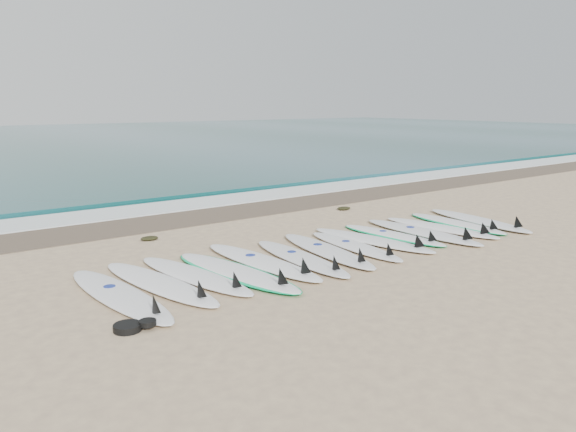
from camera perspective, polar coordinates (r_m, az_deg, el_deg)
ground at (r=9.89m, az=4.96°, el=-3.47°), size 120.00×120.00×0.00m
wet_sand_band at (r=13.14m, az=-7.06°, el=0.27°), size 120.00×1.80×0.01m
foam_band at (r=14.35m, az=-9.87°, el=1.19°), size 120.00×1.40×0.04m
wave_crest at (r=15.67m, az=-12.39°, el=2.08°), size 120.00×1.00×0.10m
surfboard_0 at (r=7.75m, az=-16.62°, el=-7.72°), size 0.77×2.84×0.36m
surfboard_1 at (r=8.10m, az=-12.76°, el=-6.69°), size 0.94×2.80×0.35m
surfboard_2 at (r=8.36m, az=-9.28°, el=-5.97°), size 0.92×2.69×0.34m
surfboard_3 at (r=8.47m, az=-5.18°, el=-5.68°), size 1.00×2.86×0.35m
surfboard_4 at (r=8.94m, az=-2.46°, el=-4.65°), size 0.77×2.86×0.36m
surfboard_5 at (r=9.16m, az=1.48°, el=-4.28°), size 0.78×2.66×0.34m
surfboard_6 at (r=9.62m, az=4.13°, el=-3.51°), size 0.93×2.77×0.35m
surfboard_7 at (r=9.97m, az=7.00°, el=-3.06°), size 0.71×2.48×0.31m
surfboard_8 at (r=10.44m, az=8.82°, el=-2.43°), size 0.96×2.73×0.34m
surfboard_9 at (r=10.95m, az=10.72°, el=-1.91°), size 0.79×2.43×0.30m
surfboard_10 at (r=11.26m, az=13.70°, el=-1.58°), size 0.59×2.83×0.36m
surfboard_11 at (r=11.75m, az=15.47°, el=-1.15°), size 0.78×2.65×0.33m
surfboard_12 at (r=12.31m, az=16.83°, el=-0.71°), size 0.77×2.54×0.32m
surfboard_13 at (r=12.70m, az=18.98°, el=-0.42°), size 1.00×2.85×0.36m
seaweed_near at (r=10.88m, az=-13.90°, el=-2.20°), size 0.34×0.26×0.07m
seaweed_far at (r=13.58m, az=5.69°, el=0.79°), size 0.35×0.27×0.07m
leash_coil at (r=6.73m, az=-15.56°, el=-10.75°), size 0.46×0.36×0.11m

